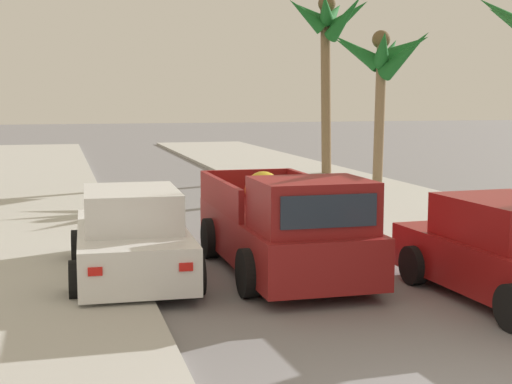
{
  "coord_description": "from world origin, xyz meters",
  "views": [
    {
      "loc": [
        -3.72,
        -5.75,
        3.06
      ],
      "look_at": [
        0.01,
        8.28,
        1.2
      ],
      "focal_mm": 52.57,
      "sensor_mm": 36.0,
      "label": 1
    }
  ],
  "objects": [
    {
      "name": "sidewalk_right",
      "position": [
        5.12,
        12.0,
        0.06
      ],
      "size": [
        5.39,
        60.0,
        0.12
      ],
      "primitive_type": "cube",
      "color": "#B2AFA8",
      "rests_on": "ground"
    },
    {
      "name": "curb_left",
      "position": [
        -3.82,
        12.0,
        0.05
      ],
      "size": [
        0.16,
        60.0,
        0.1
      ],
      "primitive_type": "cube",
      "color": "silver",
      "rests_on": "ground"
    },
    {
      "name": "curb_right",
      "position": [
        3.82,
        12.0,
        0.05
      ],
      "size": [
        0.16,
        60.0,
        0.1
      ],
      "primitive_type": "cube",
      "color": "silver",
      "rests_on": "ground"
    },
    {
      "name": "pickup_truck",
      "position": [
        0.02,
        6.4,
        0.79
      ],
      "size": [
        2.22,
        5.21,
        1.8
      ],
      "color": "maroon",
      "rests_on": "ground"
    },
    {
      "name": "car_left_near",
      "position": [
        2.81,
        3.93,
        0.71
      ],
      "size": [
        2.18,
        4.33,
        1.54
      ],
      "color": "maroon",
      "rests_on": "ground"
    },
    {
      "name": "car_right_near",
      "position": [
        -2.56,
        6.7,
        0.71
      ],
      "size": [
        2.13,
        4.31,
        1.54
      ],
      "color": "silver",
      "rests_on": "ground"
    },
    {
      "name": "palm_tree_right_mid",
      "position": [
        6.6,
        17.03,
        4.28
      ],
      "size": [
        3.42,
        4.01,
        5.24
      ],
      "color": "#846B4C",
      "rests_on": "ground"
    },
    {
      "name": "palm_tree_left_back",
      "position": [
        6.34,
        21.39,
        5.59
      ],
      "size": [
        3.39,
        3.46,
        6.89
      ],
      "color": "brown",
      "rests_on": "ground"
    }
  ]
}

